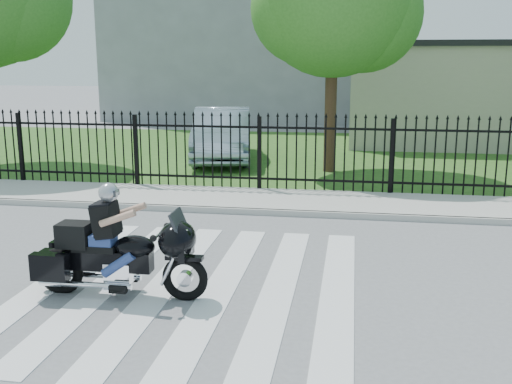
# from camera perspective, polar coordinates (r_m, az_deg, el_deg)

# --- Properties ---
(ground) EXTENTS (120.00, 120.00, 0.00)m
(ground) POSITION_cam_1_polar(r_m,az_deg,el_deg) (8.46, -6.08, -8.88)
(ground) COLOR slate
(ground) RESTS_ON ground
(crosswalk) EXTENTS (5.00, 5.50, 0.01)m
(crosswalk) POSITION_cam_1_polar(r_m,az_deg,el_deg) (8.46, -6.09, -8.84)
(crosswalk) COLOR silver
(crosswalk) RESTS_ON ground
(sidewalk) EXTENTS (40.00, 2.00, 0.12)m
(sidewalk) POSITION_cam_1_polar(r_m,az_deg,el_deg) (13.12, -0.36, -0.78)
(sidewalk) COLOR #ADAAA3
(sidewalk) RESTS_ON ground
(curb) EXTENTS (40.00, 0.12, 0.12)m
(curb) POSITION_cam_1_polar(r_m,az_deg,el_deg) (12.16, -1.14, -1.85)
(curb) COLOR #ADAAA3
(curb) RESTS_ON ground
(grass_strip) EXTENTS (40.00, 12.00, 0.02)m
(grass_strip) POSITION_cam_1_polar(r_m,az_deg,el_deg) (19.94, 3.01, 3.65)
(grass_strip) COLOR #26511B
(grass_strip) RESTS_ON ground
(iron_fence) EXTENTS (26.00, 0.04, 1.80)m
(iron_fence) POSITION_cam_1_polar(r_m,az_deg,el_deg) (13.93, 0.33, 3.54)
(iron_fence) COLOR black
(iron_fence) RESTS_ON ground
(building_low) EXTENTS (10.00, 6.00, 3.50)m
(building_low) POSITION_cam_1_polar(r_m,az_deg,el_deg) (24.12, 21.12, 8.54)
(building_low) COLOR #B4AB96
(building_low) RESTS_ON ground
(building_low_roof) EXTENTS (10.20, 6.20, 0.20)m
(building_low_roof) POSITION_cam_1_polar(r_m,az_deg,el_deg) (24.09, 21.47, 12.92)
(building_low_roof) COLOR black
(building_low_roof) RESTS_ON building_low
(building_tall) EXTENTS (15.00, 10.00, 12.00)m
(building_tall) POSITION_cam_1_polar(r_m,az_deg,el_deg) (34.10, 0.59, 17.43)
(building_tall) COLOR #909398
(building_tall) RESTS_ON ground
(motorcycle_rider) EXTENTS (2.37, 0.70, 1.56)m
(motorcycle_rider) POSITION_cam_1_polar(r_m,az_deg,el_deg) (8.10, -13.28, -5.34)
(motorcycle_rider) COLOR black
(motorcycle_rider) RESTS_ON ground
(parked_car) EXTENTS (2.57, 5.09, 1.60)m
(parked_car) POSITION_cam_1_polar(r_m,az_deg,el_deg) (18.57, -3.24, 5.52)
(parked_car) COLOR #97ABBE
(parked_car) RESTS_ON grass_strip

